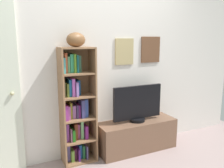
{
  "coord_description": "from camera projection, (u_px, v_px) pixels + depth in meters",
  "views": [
    {
      "loc": [
        -1.23,
        -1.77,
        1.57
      ],
      "look_at": [
        0.02,
        0.85,
        1.01
      ],
      "focal_mm": 37.06,
      "sensor_mm": 36.0,
      "label": 1
    }
  ],
  "objects": [
    {
      "name": "back_wall",
      "position": [
        102.0,
        60.0,
        3.14
      ],
      "size": [
        4.8,
        0.08,
        2.6
      ],
      "color": "silver",
      "rests_on": "ground"
    },
    {
      "name": "bookshelf",
      "position": [
        75.0,
        108.0,
        2.94
      ],
      "size": [
        0.43,
        0.28,
        1.48
      ],
      "color": "#8E6544",
      "rests_on": "ground"
    },
    {
      "name": "football",
      "position": [
        76.0,
        40.0,
        2.76
      ],
      "size": [
        0.3,
        0.26,
        0.17
      ],
      "primitive_type": "ellipsoid",
      "rotation": [
        0.0,
        0.0,
        0.4
      ],
      "color": "brown",
      "rests_on": "bookshelf"
    },
    {
      "name": "tv_stand",
      "position": [
        137.0,
        135.0,
        3.33
      ],
      "size": [
        1.14,
        0.39,
        0.43
      ],
      "color": "brown",
      "rests_on": "ground"
    },
    {
      "name": "television",
      "position": [
        138.0,
        104.0,
        3.24
      ],
      "size": [
        0.75,
        0.22,
        0.51
      ],
      "color": "black",
      "rests_on": "tv_stand"
    }
  ]
}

